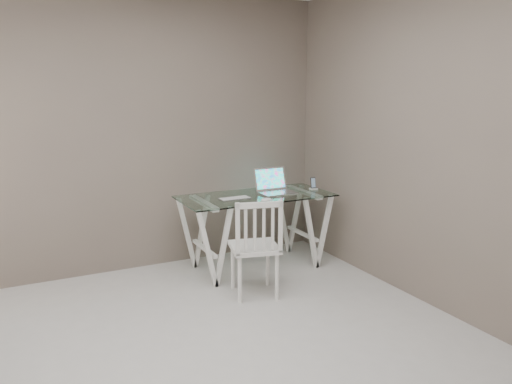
{
  "coord_description": "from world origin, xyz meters",
  "views": [
    {
      "loc": [
        -1.06,
        -2.57,
        1.79
      ],
      "look_at": [
        0.94,
        1.41,
        0.85
      ],
      "focal_mm": 35.0,
      "sensor_mm": 36.0,
      "label": 1
    }
  ],
  "objects": [
    {
      "name": "laptop",
      "position": [
        1.32,
        1.75,
        0.8
      ],
      "size": [
        0.35,
        0.32,
        0.24
      ],
      "color": "silver",
      "rests_on": "desk"
    },
    {
      "name": "phone_dock",
      "position": [
        1.76,
        1.7,
        0.78
      ],
      "size": [
        0.07,
        0.07,
        0.13
      ],
      "color": "white",
      "rests_on": "desk"
    },
    {
      "name": "room",
      "position": [
        -0.06,
        0.02,
        1.72
      ],
      "size": [
        4.5,
        4.52,
        2.71
      ],
      "color": "#B4B1AC",
      "rests_on": "ground"
    },
    {
      "name": "mouse",
      "position": [
        1.06,
        1.42,
        0.76
      ],
      "size": [
        0.11,
        0.07,
        0.04
      ],
      "primitive_type": "ellipsoid",
      "color": "white",
      "rests_on": "desk"
    },
    {
      "name": "desk",
      "position": [
        1.09,
        1.71,
        0.38
      ],
      "size": [
        1.5,
        0.7,
        0.75
      ],
      "color": "silver",
      "rests_on": "ground"
    },
    {
      "name": "keyboard",
      "position": [
        0.85,
        1.66,
        0.75
      ],
      "size": [
        0.3,
        0.13,
        0.01
      ],
      "primitive_type": "cube",
      "color": "silver",
      "rests_on": "desk"
    },
    {
      "name": "chair",
      "position": [
        0.77,
        1.05,
        0.48
      ],
      "size": [
        0.48,
        0.48,
        0.88
      ],
      "rotation": [
        0.0,
        0.0,
        -0.24
      ],
      "color": "white",
      "rests_on": "ground"
    }
  ]
}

